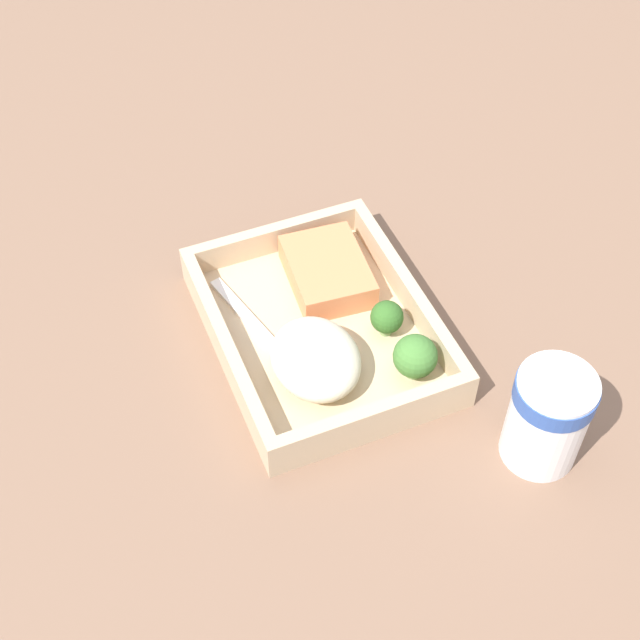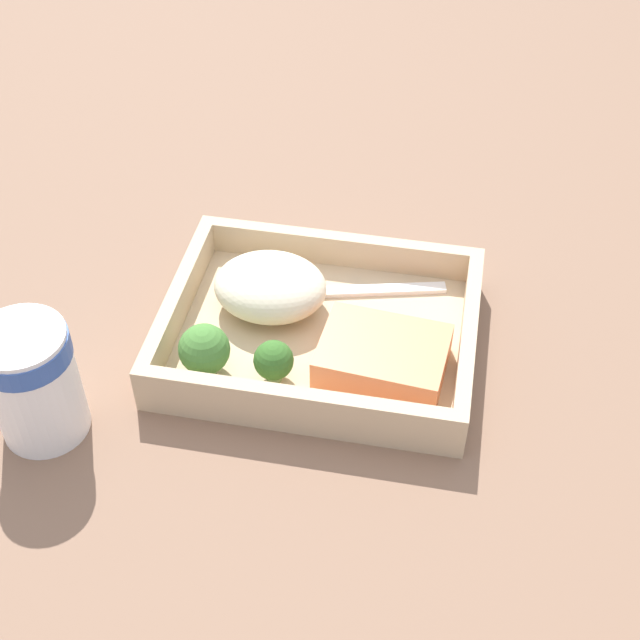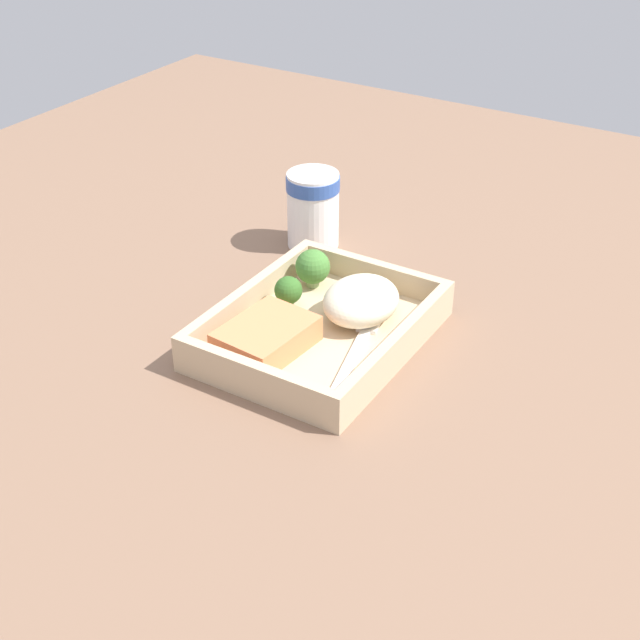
% 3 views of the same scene
% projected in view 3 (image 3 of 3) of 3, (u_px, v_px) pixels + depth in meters
% --- Properties ---
extents(ground_plane, '(1.60, 1.60, 0.02)m').
position_uv_depth(ground_plane, '(320.00, 349.00, 0.97)').
color(ground_plane, '#7D5D49').
extents(takeout_tray, '(0.25, 0.20, 0.01)m').
position_uv_depth(takeout_tray, '(320.00, 336.00, 0.96)').
color(takeout_tray, '#C8AE88').
rests_on(takeout_tray, ground_plane).
extents(tray_rim, '(0.25, 0.20, 0.03)m').
position_uv_depth(tray_rim, '(320.00, 320.00, 0.95)').
color(tray_rim, '#C8AE88').
rests_on(tray_rim, takeout_tray).
extents(salmon_fillet, '(0.10, 0.08, 0.03)m').
position_uv_depth(salmon_fillet, '(266.00, 337.00, 0.92)').
color(salmon_fillet, '#F08553').
rests_on(salmon_fillet, takeout_tray).
extents(mashed_potatoes, '(0.10, 0.08, 0.05)m').
position_uv_depth(mashed_potatoes, '(361.00, 301.00, 0.97)').
color(mashed_potatoes, '#F0E4C0').
rests_on(mashed_potatoes, takeout_tray).
extents(broccoli_floret_1, '(0.04, 0.04, 0.05)m').
position_uv_depth(broccoli_floret_1, '(313.00, 267.00, 1.03)').
color(broccoli_floret_1, '#85A168').
rests_on(broccoli_floret_1, takeout_tray).
extents(broccoli_floret_2, '(0.03, 0.03, 0.04)m').
position_uv_depth(broccoli_floret_2, '(288.00, 291.00, 0.99)').
color(broccoli_floret_2, '#75975B').
rests_on(broccoli_floret_2, takeout_tray).
extents(fork, '(0.16, 0.05, 0.00)m').
position_uv_depth(fork, '(357.00, 349.00, 0.92)').
color(fork, white).
rests_on(fork, takeout_tray).
extents(paper_cup, '(0.07, 0.07, 0.10)m').
position_uv_depth(paper_cup, '(313.00, 205.00, 1.12)').
color(paper_cup, white).
rests_on(paper_cup, ground_plane).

